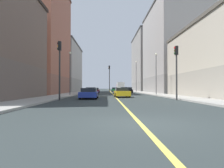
# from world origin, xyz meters

# --- Properties ---
(ground_plane) EXTENTS (400.00, 400.00, 0.00)m
(ground_plane) POSITION_xyz_m (0.00, 0.00, 0.00)
(ground_plane) COLOR #2C3434
(ground_plane) RESTS_ON ground
(sidewalk_left) EXTENTS (3.23, 168.00, 0.15)m
(sidewalk_left) POSITION_xyz_m (7.82, 49.00, 0.07)
(sidewalk_left) COLOR #9E9B93
(sidewalk_left) RESTS_ON ground
(sidewalk_right) EXTENTS (3.23, 168.00, 0.15)m
(sidewalk_right) POSITION_xyz_m (-7.82, 49.00, 0.07)
(sidewalk_right) COLOR #9E9B93
(sidewalk_right) RESTS_ON ground
(lane_center_stripe) EXTENTS (0.16, 154.00, 0.01)m
(lane_center_stripe) POSITION_xyz_m (0.00, 49.00, 0.01)
(lane_center_stripe) COLOR #E5D14C
(lane_center_stripe) RESTS_ON ground
(building_left_mid) EXTENTS (10.58, 22.06, 20.51)m
(building_left_mid) POSITION_xyz_m (14.58, 40.89, 10.26)
(building_left_mid) COLOR gray
(building_left_mid) RESTS_ON ground
(building_left_far) EXTENTS (10.58, 23.60, 20.72)m
(building_left_far) POSITION_xyz_m (14.58, 67.16, 10.37)
(building_left_far) COLOR slate
(building_left_far) RESTS_ON ground
(building_right_midblock) EXTENTS (10.58, 16.74, 21.04)m
(building_right_midblock) POSITION_xyz_m (-14.58, 31.10, 10.53)
(building_right_midblock) COLOR brown
(building_right_midblock) RESTS_ON ground
(building_right_distant) EXTENTS (10.58, 20.79, 13.54)m
(building_right_distant) POSITION_xyz_m (-14.58, 50.62, 6.78)
(building_right_distant) COLOR gray
(building_right_distant) RESTS_ON ground
(traffic_light_left_near) EXTENTS (0.40, 0.32, 5.42)m
(traffic_light_left_near) POSITION_xyz_m (5.79, 12.90, 3.55)
(traffic_light_left_near) COLOR #2D2D2D
(traffic_light_left_near) RESTS_ON ground
(traffic_light_right_near) EXTENTS (0.40, 0.32, 5.82)m
(traffic_light_right_near) POSITION_xyz_m (-5.82, 12.90, 3.78)
(traffic_light_right_near) COLOR #2D2D2D
(traffic_light_right_near) RESTS_ON ground
(traffic_light_median_far) EXTENTS (0.40, 0.32, 6.53)m
(traffic_light_median_far) POSITION_xyz_m (-0.53, 41.28, 4.19)
(traffic_light_median_far) COLOR #2D2D2D
(traffic_light_median_far) RESTS_ON ground
(street_lamp_left_near) EXTENTS (0.36, 0.36, 6.69)m
(street_lamp_left_near) POSITION_xyz_m (6.81, 25.31, 4.24)
(street_lamp_left_near) COLOR #4C4C51
(street_lamp_left_near) RESTS_ON ground
(street_lamp_right_near) EXTENTS (0.36, 0.36, 6.62)m
(street_lamp_right_near) POSITION_xyz_m (-6.81, 24.08, 4.20)
(street_lamp_right_near) COLOR #4C4C51
(street_lamp_right_near) RESTS_ON ground
(street_lamp_left_far) EXTENTS (0.36, 0.36, 8.25)m
(street_lamp_left_far) POSITION_xyz_m (6.81, 47.20, 5.06)
(street_lamp_left_far) COLOR #4C4C51
(street_lamp_left_far) RESTS_ON ground
(car_silver) EXTENTS (1.89, 4.10, 1.29)m
(car_silver) POSITION_xyz_m (-3.78, 26.58, 0.63)
(car_silver) COLOR silver
(car_silver) RESTS_ON ground
(car_blue) EXTENTS (1.94, 4.48, 1.21)m
(car_blue) POSITION_xyz_m (-3.15, 15.73, 0.61)
(car_blue) COLOR #23389E
(car_blue) RESTS_ON ground
(car_maroon) EXTENTS (1.88, 4.18, 1.21)m
(car_maroon) POSITION_xyz_m (-3.73, 38.08, 0.61)
(car_maroon) COLOR maroon
(car_maroon) RESTS_ON ground
(car_green) EXTENTS (1.98, 4.34, 1.27)m
(car_green) POSITION_xyz_m (1.25, 54.75, 0.63)
(car_green) COLOR #1E6B38
(car_green) RESTS_ON ground
(car_yellow) EXTENTS (1.95, 4.19, 1.22)m
(car_yellow) POSITION_xyz_m (0.80, 19.21, 0.61)
(car_yellow) COLOR gold
(car_yellow) RESTS_ON ground
(car_black) EXTENTS (1.85, 3.97, 1.32)m
(car_black) POSITION_xyz_m (3.56, 37.81, 0.64)
(car_black) COLOR black
(car_black) RESTS_ON ground
(car_teal) EXTENTS (1.80, 4.47, 1.37)m
(car_teal) POSITION_xyz_m (3.41, 47.31, 0.67)
(car_teal) COLOR #196670
(car_teal) RESTS_ON ground
(box_truck) EXTENTS (2.55, 7.03, 3.10)m
(box_truck) POSITION_xyz_m (3.65, 64.12, 1.65)
(box_truck) COLOR maroon
(box_truck) RESTS_ON ground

